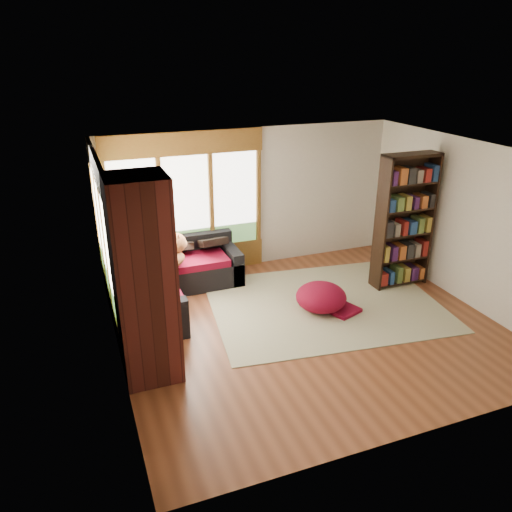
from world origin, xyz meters
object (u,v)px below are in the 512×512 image
object	(u,v)px
pouf	(321,296)
bookshelf	(405,222)
brick_chimney	(144,282)
dog_tan	(166,255)
dog_brindle	(157,264)
area_rug	(324,304)
sectional_sofa	(157,282)

from	to	relation	value
pouf	bookshelf	bearing A→B (deg)	11.63
brick_chimney	dog_tan	bearing A→B (deg)	72.75
dog_brindle	pouf	bearing A→B (deg)	-128.04
dog_tan	dog_brindle	world-z (taller)	dog_tan
brick_chimney	dog_brindle	distance (m)	1.83
area_rug	dog_brindle	bearing A→B (deg)	161.93
brick_chimney	dog_brindle	xyz separation A→B (m)	(0.43, 1.69, -0.53)
pouf	dog_tan	size ratio (longest dim) A/B	0.83
sectional_sofa	brick_chimney	bearing A→B (deg)	-103.10
sectional_sofa	dog_brindle	size ratio (longest dim) A/B	2.37
bookshelf	pouf	size ratio (longest dim) A/B	2.87
sectional_sofa	bookshelf	bearing A→B (deg)	-13.98
bookshelf	pouf	bearing A→B (deg)	-168.37
bookshelf	dog_brindle	world-z (taller)	bookshelf
pouf	dog_tan	bearing A→B (deg)	149.99
bookshelf	dog_brindle	size ratio (longest dim) A/B	2.50
area_rug	sectional_sofa	bearing A→B (deg)	154.86
sectional_sofa	pouf	bearing A→B (deg)	-29.78
brick_chimney	dog_brindle	world-z (taller)	brick_chimney
pouf	dog_brindle	size ratio (longest dim) A/B	0.87
brick_chimney	sectional_sofa	world-z (taller)	brick_chimney
sectional_sofa	dog_tan	xyz separation A→B (m)	(0.18, -0.04, 0.47)
sectional_sofa	dog_tan	world-z (taller)	dog_tan
area_rug	dog_tan	bearing A→B (deg)	154.09
sectional_sofa	dog_brindle	distance (m)	0.58
area_rug	dog_tan	xyz separation A→B (m)	(-2.34, 1.13, 0.77)
area_rug	bookshelf	bearing A→B (deg)	7.97
area_rug	dog_tan	size ratio (longest dim) A/B	3.74
area_rug	brick_chimney	bearing A→B (deg)	-163.64
sectional_sofa	bookshelf	size ratio (longest dim) A/B	0.95
dog_tan	area_rug	bearing A→B (deg)	-52.42
brick_chimney	pouf	size ratio (longest dim) A/B	3.22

